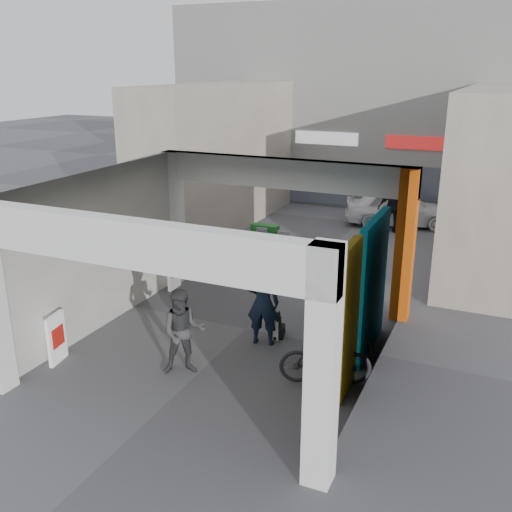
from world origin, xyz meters
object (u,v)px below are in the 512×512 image
at_px(produce_stand, 263,239).
at_px(man_elderly, 361,304).
at_px(white_van, 399,208).
at_px(man_with_dog, 263,302).
at_px(man_back_turned, 183,332).
at_px(cafe_set, 261,249).
at_px(bicycle_rear, 326,359).
at_px(border_collie, 277,327).
at_px(man_crates, 393,207).
at_px(bicycle_front, 338,329).

height_order(produce_stand, man_elderly, man_elderly).
bearing_deg(white_van, man_with_dog, 160.80).
distance_m(produce_stand, man_back_turned, 8.12).
xyz_separation_m(cafe_set, bicycle_rear, (3.95, -6.08, 0.21)).
xyz_separation_m(border_collie, man_elderly, (1.58, 0.82, 0.48)).
distance_m(man_elderly, white_van, 9.55).
height_order(cafe_set, produce_stand, cafe_set).
height_order(man_back_turned, white_van, man_back_turned).
xyz_separation_m(man_with_dog, man_crates, (0.77, 9.59, -0.03)).
bearing_deg(bicycle_front, bicycle_rear, -149.48).
relative_size(cafe_set, produce_stand, 1.28).
relative_size(man_with_dog, bicycle_front, 1.02).
distance_m(bicycle_front, white_van, 10.34).
bearing_deg(white_van, man_crates, 163.19).
bearing_deg(white_van, man_elderly, 170.91).
bearing_deg(man_elderly, man_crates, 94.62).
bearing_deg(man_with_dog, cafe_set, -77.56).
relative_size(border_collie, white_van, 0.17).
bearing_deg(bicycle_rear, border_collie, 28.01).
relative_size(cafe_set, border_collie, 2.05).
height_order(produce_stand, border_collie, produce_stand).
bearing_deg(white_van, cafe_set, 136.30).
height_order(man_back_turned, man_crates, man_crates).
height_order(man_back_turned, bicycle_front, man_back_turned).
relative_size(man_back_turned, man_crates, 0.94).
bearing_deg(cafe_set, bicycle_front, -51.34).
relative_size(produce_stand, bicycle_front, 0.59).
distance_m(produce_stand, border_collie, 6.51).
relative_size(man_back_turned, bicycle_rear, 1.00).
xyz_separation_m(cafe_set, man_elderly, (4.03, -3.92, 0.45)).
relative_size(cafe_set, man_with_dog, 0.74).
bearing_deg(white_van, produce_stand, 127.25).
xyz_separation_m(man_with_dog, bicycle_front, (1.52, 0.33, -0.45)).
bearing_deg(bicycle_rear, man_with_dog, 39.04).
relative_size(cafe_set, bicycle_front, 0.76).
bearing_deg(man_back_turned, man_with_dog, 31.97).
relative_size(cafe_set, white_van, 0.36).
xyz_separation_m(bicycle_front, bicycle_rear, (0.16, -1.34, 0.03)).
relative_size(border_collie, man_crates, 0.37).
height_order(man_with_dog, bicycle_front, man_with_dog).
xyz_separation_m(bicycle_rear, white_van, (-0.88, 11.66, 0.15)).
bearing_deg(produce_stand, man_with_dog, -67.73).
distance_m(man_elderly, man_crates, 8.50).
height_order(produce_stand, bicycle_front, bicycle_front).
relative_size(man_with_dog, man_back_turned, 1.10).
distance_m(man_with_dog, bicycle_front, 1.62).
xyz_separation_m(man_elderly, white_van, (-0.97, 9.50, -0.08)).
height_order(man_crates, white_van, man_crates).
distance_m(man_back_turned, man_elderly, 3.90).
bearing_deg(bicycle_rear, white_van, -15.65).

